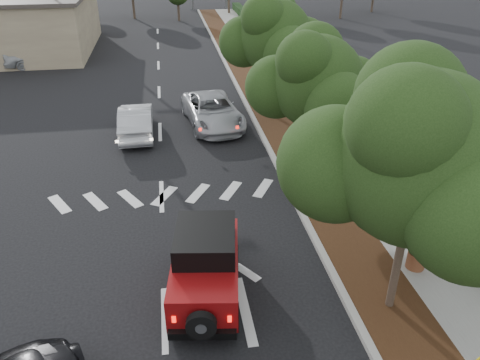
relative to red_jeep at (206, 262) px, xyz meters
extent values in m
plane|color=black|center=(-1.13, -0.83, -0.96)|extent=(120.00, 120.00, 0.00)
cube|color=#9E9B93|center=(3.47, 11.17, -0.88)|extent=(0.20, 70.00, 0.15)
cube|color=black|center=(4.47, 11.17, -0.90)|extent=(1.80, 70.00, 0.12)
cube|color=gray|center=(6.37, 11.17, -0.90)|extent=(2.00, 70.00, 0.12)
cube|color=black|center=(7.77, 11.17, -0.56)|extent=(0.80, 70.00, 0.80)
cylinder|color=black|center=(-0.55, 1.05, -0.60)|extent=(0.35, 0.75, 0.72)
cylinder|color=black|center=(0.83, 0.84, -0.60)|extent=(0.35, 0.75, 0.72)
cylinder|color=black|center=(-0.88, -1.19, -0.60)|extent=(0.35, 0.75, 0.72)
cylinder|color=black|center=(0.50, -1.39, -0.60)|extent=(0.35, 0.75, 0.72)
cube|color=maroon|center=(-0.03, -0.17, -0.10)|extent=(2.09, 3.53, 0.90)
cube|color=black|center=(0.01, 0.09, 0.64)|extent=(1.74, 2.03, 0.58)
cube|color=maroon|center=(0.16, 1.08, -0.17)|extent=(1.55, 1.13, 0.74)
cube|color=black|center=(-0.28, -1.89, -0.51)|extent=(1.55, 0.38, 0.20)
cylinder|color=black|center=(-0.30, -2.01, -0.10)|extent=(0.71, 0.30, 0.68)
cube|color=#FF190C|center=(-0.88, -1.75, -0.10)|extent=(0.09, 0.05, 0.16)
cube|color=#FF190C|center=(0.34, -1.93, -0.10)|extent=(0.09, 0.05, 0.16)
imported|color=#A6A9AE|center=(1.41, 11.69, -0.26)|extent=(2.94, 5.29, 1.40)
imported|color=#B3B4BB|center=(-2.16, 11.02, -0.27)|extent=(1.53, 4.20, 1.37)
imported|color=#A7AAAF|center=(-9.14, 24.40, -0.16)|extent=(5.04, 3.37, 1.59)
cylinder|color=brown|center=(5.80, -0.07, -0.59)|extent=(0.52, 0.52, 0.51)
sphere|color=black|center=(5.80, -0.07, -0.11)|extent=(0.63, 0.63, 0.63)
imported|color=black|center=(5.80, -0.07, -0.04)|extent=(0.55, 0.48, 0.60)
camera|label=1|loc=(-0.63, -9.45, 7.53)|focal=35.00mm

